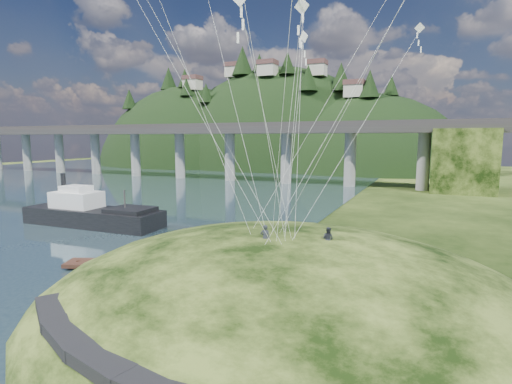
% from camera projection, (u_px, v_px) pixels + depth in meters
% --- Properties ---
extents(ground, '(320.00, 320.00, 0.00)m').
position_uv_depth(ground, '(170.00, 298.00, 28.13)').
color(ground, black).
rests_on(ground, ground).
extents(grass_hill, '(36.00, 32.00, 13.00)m').
position_uv_depth(grass_hill, '(286.00, 327.00, 26.91)').
color(grass_hill, black).
rests_on(grass_hill, ground).
extents(footpath, '(22.29, 5.84, 0.83)m').
position_uv_depth(footpath, '(175.00, 366.00, 16.02)').
color(footpath, black).
rests_on(footpath, ground).
extents(bridge, '(160.00, 11.00, 15.00)m').
position_uv_depth(bridge, '(249.00, 144.00, 100.90)').
color(bridge, '#2D2B2B').
rests_on(bridge, ground).
extents(far_ridge, '(153.00, 70.00, 94.50)m').
position_uv_depth(far_ridge, '(266.00, 185.00, 157.28)').
color(far_ridge, black).
rests_on(far_ridge, ground).
extents(work_barge, '(19.02, 5.81, 6.60)m').
position_uv_depth(work_barge, '(91.00, 213.00, 50.96)').
color(work_barge, black).
rests_on(work_barge, ground).
extents(wooden_dock, '(12.91, 6.77, 0.93)m').
position_uv_depth(wooden_dock, '(142.00, 264.00, 34.31)').
color(wooden_dock, '#331C15').
rests_on(wooden_dock, ground).
extents(kite_flyers, '(4.43, 2.13, 1.71)m').
position_uv_depth(kite_flyers, '(304.00, 226.00, 24.82)').
color(kite_flyers, '#282B35').
rests_on(kite_flyers, ground).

